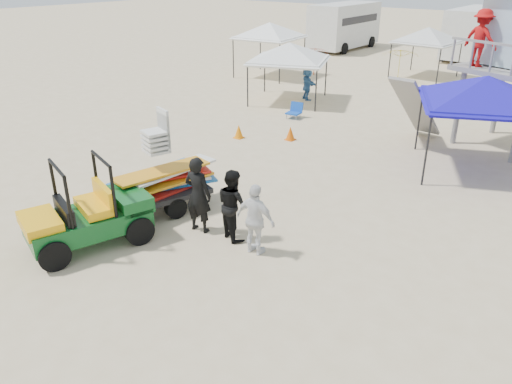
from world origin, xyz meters
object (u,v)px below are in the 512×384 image
Objects in this scene: utility_cart at (84,208)px; surf_trailer at (163,175)px; canopy_blue at (488,81)px; man_left at (198,195)px.

utility_cart is 2.34m from surf_trailer.
surf_trailer is 0.63× the size of canopy_blue.
man_left is (1.52, 2.04, 0.01)m from utility_cart.
utility_cart is 1.54× the size of man_left.
man_left is at bearing 53.22° from utility_cart.
utility_cart is at bearing -118.83° from canopy_blue.
surf_trailer reaches higher than man_left.
surf_trailer is 1.49× the size of man_left.
surf_trailer is 1.55m from man_left.
man_left is 0.42× the size of canopy_blue.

